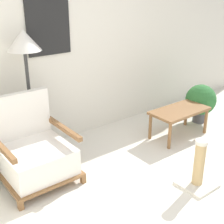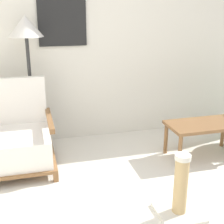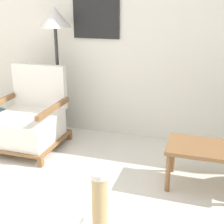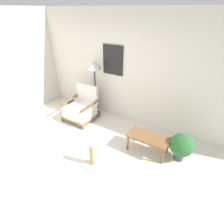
# 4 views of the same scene
# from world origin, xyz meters

# --- Properties ---
(ground_plane) EXTENTS (14.00, 14.00, 0.00)m
(ground_plane) POSITION_xyz_m (0.00, 0.00, 0.00)
(ground_plane) COLOR silver
(wall_back) EXTENTS (8.00, 0.09, 2.70)m
(wall_back) POSITION_xyz_m (-0.00, 2.15, 1.35)
(wall_back) COLOR silver
(wall_back) RESTS_ON ground_plane
(armchair) EXTENTS (0.76, 0.76, 0.91)m
(armchair) POSITION_xyz_m (-0.90, 1.46, 0.31)
(armchair) COLOR brown
(armchair) RESTS_ON ground_plane
(floor_lamp) EXTENTS (0.37, 0.37, 1.55)m
(floor_lamp) POSITION_xyz_m (-0.71, 1.89, 1.34)
(floor_lamp) COLOR #2D2D2D
(floor_lamp) RESTS_ON ground_plane
(coffee_table) EXTENTS (0.83, 0.44, 0.40)m
(coffee_table) POSITION_xyz_m (1.13, 1.20, 0.35)
(coffee_table) COLOR brown
(coffee_table) RESTS_ON ground_plane
(potted_plant) EXTENTS (0.46, 0.46, 0.60)m
(potted_plant) POSITION_xyz_m (1.76, 1.32, 0.35)
(potted_plant) COLOR #4C4C51
(potted_plant) RESTS_ON ground_plane
(scratching_post) EXTENTS (0.35, 0.35, 0.54)m
(scratching_post) POSITION_xyz_m (0.38, 0.28, 0.19)
(scratching_post) COLOR beige
(scratching_post) RESTS_ON ground_plane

